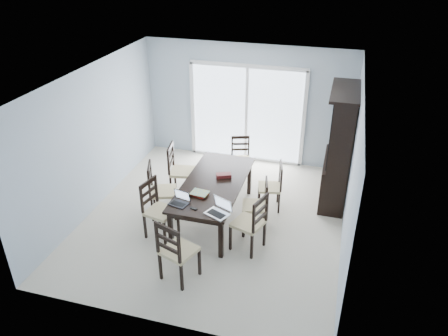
# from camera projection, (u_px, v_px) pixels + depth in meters

# --- Properties ---
(floor) EXTENTS (5.00, 5.00, 0.00)m
(floor) POSITION_uv_depth(u_px,v_px,m) (214.00, 218.00, 7.92)
(floor) COLOR #C0B5A5
(floor) RESTS_ON ground
(ceiling) EXTENTS (5.00, 5.00, 0.00)m
(ceiling) POSITION_uv_depth(u_px,v_px,m) (212.00, 78.00, 6.68)
(ceiling) COLOR white
(ceiling) RESTS_ON back_wall
(back_wall) EXTENTS (4.50, 0.02, 2.60)m
(back_wall) POSITION_uv_depth(u_px,v_px,m) (247.00, 104.00, 9.41)
(back_wall) COLOR #A2B2C1
(back_wall) RESTS_ON floor
(wall_left) EXTENTS (0.02, 5.00, 2.60)m
(wall_left) POSITION_uv_depth(u_px,v_px,m) (94.00, 139.00, 7.84)
(wall_left) COLOR #A2B2C1
(wall_left) RESTS_ON floor
(wall_right) EXTENTS (0.02, 5.00, 2.60)m
(wall_right) POSITION_uv_depth(u_px,v_px,m) (352.00, 172.00, 6.76)
(wall_right) COLOR #A2B2C1
(wall_right) RESTS_ON floor
(balcony) EXTENTS (4.50, 2.00, 0.10)m
(balcony) POSITION_uv_depth(u_px,v_px,m) (255.00, 142.00, 10.90)
(balcony) COLOR gray
(balcony) RESTS_ON ground
(railing) EXTENTS (4.50, 0.06, 1.10)m
(railing) POSITION_uv_depth(u_px,v_px,m) (264.00, 106.00, 11.46)
(railing) COLOR #99999E
(railing) RESTS_ON balcony
(dining_table) EXTENTS (1.00, 2.20, 0.75)m
(dining_table) POSITION_uv_depth(u_px,v_px,m) (214.00, 186.00, 7.60)
(dining_table) COLOR black
(dining_table) RESTS_ON floor
(china_hutch) EXTENTS (0.50, 1.38, 2.20)m
(china_hutch) POSITION_uv_depth(u_px,v_px,m) (339.00, 149.00, 7.98)
(china_hutch) COLOR black
(china_hutch) RESTS_ON floor
(sliding_door) EXTENTS (2.52, 0.05, 2.18)m
(sliding_door) POSITION_uv_depth(u_px,v_px,m) (247.00, 114.00, 9.50)
(sliding_door) COLOR silver
(sliding_door) RESTS_ON floor
(chair_left_near) EXTENTS (0.54, 0.53, 1.17)m
(chair_left_near) POSITION_uv_depth(u_px,v_px,m) (155.00, 203.00, 7.22)
(chair_left_near) COLOR black
(chair_left_near) RESTS_ON floor
(chair_left_mid) EXTENTS (0.58, 0.58, 1.19)m
(chair_left_mid) POSITION_uv_depth(u_px,v_px,m) (157.00, 185.00, 7.73)
(chair_left_mid) COLOR black
(chair_left_mid) RESTS_ON floor
(chair_left_far) EXTENTS (0.53, 0.52, 1.19)m
(chair_left_far) POSITION_uv_depth(u_px,v_px,m) (177.00, 165.00, 8.38)
(chair_left_far) COLOR black
(chair_left_far) RESTS_ON floor
(chair_right_near) EXTENTS (0.57, 0.57, 1.18)m
(chair_right_near) POSITION_uv_depth(u_px,v_px,m) (254.00, 218.00, 6.83)
(chair_right_near) COLOR black
(chair_right_near) RESTS_ON floor
(chair_right_mid) EXTENTS (0.49, 0.48, 1.07)m
(chair_right_mid) POSITION_uv_depth(u_px,v_px,m) (260.00, 200.00, 7.41)
(chair_right_mid) COLOR black
(chair_right_mid) RESTS_ON floor
(chair_right_far) EXTENTS (0.49, 0.48, 1.06)m
(chair_right_far) POSITION_uv_depth(u_px,v_px,m) (275.00, 181.00, 7.96)
(chair_right_far) COLOR black
(chair_right_far) RESTS_ON floor
(chair_end_near) EXTENTS (0.58, 0.59, 1.21)m
(chair_end_near) POSITION_uv_depth(u_px,v_px,m) (174.00, 246.00, 6.20)
(chair_end_near) COLOR black
(chair_end_near) RESTS_ON floor
(chair_end_far) EXTENTS (0.49, 0.49, 1.02)m
(chair_end_far) POSITION_uv_depth(u_px,v_px,m) (241.00, 153.00, 9.04)
(chair_end_far) COLOR black
(chair_end_far) RESTS_ON floor
(laptop_dark) EXTENTS (0.33, 0.26, 0.20)m
(laptop_dark) POSITION_uv_depth(u_px,v_px,m) (178.00, 202.00, 6.93)
(laptop_dark) COLOR black
(laptop_dark) RESTS_ON dining_table
(laptop_silver) EXTENTS (0.42, 0.37, 0.24)m
(laptop_silver) POSITION_uv_depth(u_px,v_px,m) (217.00, 211.00, 6.67)
(laptop_silver) COLOR silver
(laptop_silver) RESTS_ON dining_table
(book_stack) EXTENTS (0.31, 0.25, 0.05)m
(book_stack) POSITION_uv_depth(u_px,v_px,m) (199.00, 193.00, 7.19)
(book_stack) COLOR maroon
(book_stack) RESTS_ON dining_table
(cell_phone) EXTENTS (0.13, 0.09, 0.01)m
(cell_phone) POSITION_uv_depth(u_px,v_px,m) (194.00, 208.00, 6.83)
(cell_phone) COLOR black
(cell_phone) RESTS_ON dining_table
(game_box) EXTENTS (0.29, 0.23, 0.07)m
(game_box) POSITION_uv_depth(u_px,v_px,m) (224.00, 176.00, 7.70)
(game_box) COLOR #4D0F18
(game_box) RESTS_ON dining_table
(hot_tub) EXTENTS (2.17, 1.99, 1.00)m
(hot_tub) POSITION_uv_depth(u_px,v_px,m) (227.00, 118.00, 10.84)
(hot_tub) COLOR maroon
(hot_tub) RESTS_ON balcony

